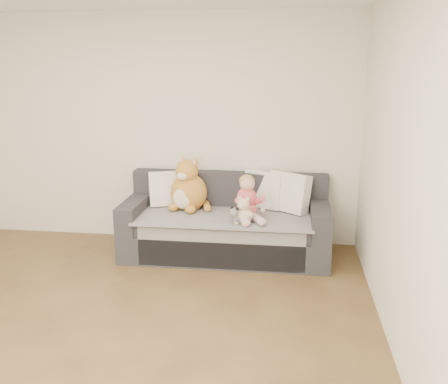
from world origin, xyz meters
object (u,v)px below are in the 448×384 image
sofa (226,227)px  teddy_bear (243,213)px  toddler (248,200)px  sippy_cup (243,214)px  plush_cat (188,189)px

sofa → teddy_bear: sofa is taller
toddler → sippy_cup: 0.15m
plush_cat → teddy_bear: size_ratio=2.16×
sofa → sippy_cup: (0.20, -0.23, 0.22)m
plush_cat → sofa: bearing=8.2°
teddy_bear → sippy_cup: (-0.02, 0.13, -0.05)m
toddler → sippy_cup: bearing=-142.5°
sofa → sippy_cup: sofa is taller
sofa → plush_cat: 0.59m
sofa → teddy_bear: (0.22, -0.37, 0.28)m
plush_cat → teddy_bear: plush_cat is taller
teddy_bear → sippy_cup: bearing=119.6°
toddler → teddy_bear: bearing=-115.7°
sofa → plush_cat: plush_cat is taller
toddler → plush_cat: bearing=142.1°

